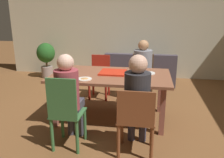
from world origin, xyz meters
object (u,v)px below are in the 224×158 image
Objects in this scene: chair_0 at (66,112)px; chair_3 at (100,75)px; drinking_glass_0 at (133,75)px; pizza_box_0 at (113,72)px; chair_2 at (142,75)px; dining_table at (111,79)px; plate_1 at (69,76)px; plate_2 at (84,79)px; couch at (140,72)px; person_2 at (143,66)px; plate_0 at (148,73)px; drinking_glass_1 at (135,67)px; person_0 at (69,93)px; potted_plant at (46,57)px; chair_1 at (136,119)px; person_1 at (137,96)px.

chair_0 is 1.12× the size of chair_3.
pizza_box_0 is at bearing 143.37° from drinking_glass_0.
pizza_box_0 is at bearing -116.00° from chair_2.
dining_table is 0.67m from plate_1.
drinking_glass_0 is at bearing 13.31° from plate_2.
chair_0 is 3.26m from couch.
person_2 reaches higher than plate_0.
couch is at bearing 89.00° from drinking_glass_1.
person_2 is 0.53m from drinking_glass_1.
person_0 reaches higher than drinking_glass_1.
person_0 is 1.45m from drinking_glass_1.
pizza_box_0 is 3.10m from potted_plant.
chair_0 reaches higher than potted_plant.
chair_0 is 4.53× the size of plate_2.
chair_0 is 2.37× the size of pizza_box_0.
plate_2 is (-0.34, -0.35, 0.09)m from dining_table.
person_0 reaches higher than drinking_glass_0.
potted_plant reaches higher than chair_1.
person_0 reaches higher than potted_plant.
plate_0 is at bearing 48.99° from chair_0.
person_2 is (0.00, 1.88, 0.23)m from chair_1.
dining_table is 2.23m from couch.
chair_1 reaches higher than chair_3.
dining_table is 1.52× the size of person_0.
chair_2 reaches higher than drinking_glass_0.
plate_2 is at bearing -123.29° from person_2.
potted_plant reaches higher than plate_2.
person_0 is 0.88m from person_1.
plate_0 is 0.24× the size of potted_plant.
couch is at bearing 55.55° from chair_3.
pizza_box_0 is at bearing -65.26° from chair_3.
plate_0 is at bearing 84.23° from chair_1.
pizza_box_0 is 1.84× the size of plate_1.
chair_1 is at bearing -90.00° from person_2.
pizza_box_0 is 0.58m from plate_0.
drinking_glass_0 is at bearing -90.27° from couch.
chair_3 reaches higher than plate_2.
chair_2 is 1.08m from pizza_box_0.
person_0 is at bearing -121.76° from drinking_glass_1.
chair_0 is 1.07× the size of chair_2.
couch is (-0.09, 3.02, -0.46)m from person_1.
person_2 is 11.34× the size of drinking_glass_1.
person_0 is 1.30× the size of potted_plant.
drinking_glass_1 is at bearing -91.00° from couch.
couch reaches higher than plate_1.
person_2 is 1.35m from couch.
dining_table is at bearing 21.14° from plate_1.
drinking_glass_0 is (0.71, 0.17, 0.05)m from plate_2.
plate_1 is at bearing 158.41° from plate_2.
chair_1 is 1.42m from drinking_glass_1.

